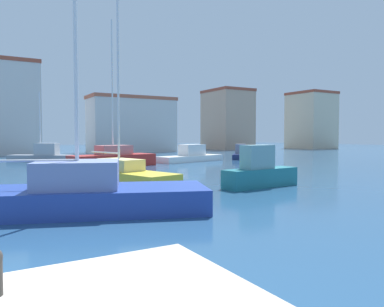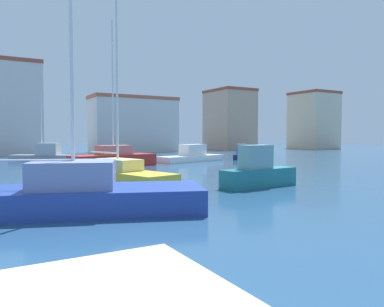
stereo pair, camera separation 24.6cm
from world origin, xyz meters
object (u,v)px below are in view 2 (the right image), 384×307
sailboat_yellow_far_right (118,173)px  sailboat_grey_outer_mooring (44,155)px  motorboat_teal_distant_north (258,172)px  sailboat_blue_behind_lamppost (74,194)px  motorboat_white_far_left (192,156)px  sailboat_red_distant_east (114,158)px  motorboat_navy_inner_mooring (242,154)px

sailboat_yellow_far_right → sailboat_grey_outer_mooring: size_ratio=1.67×
sailboat_grey_outer_mooring → motorboat_teal_distant_north: size_ratio=1.56×
sailboat_grey_outer_mooring → sailboat_blue_behind_lamppost: (-2.76, -26.17, -0.02)m
sailboat_grey_outer_mooring → motorboat_teal_distant_north: sailboat_grey_outer_mooring is taller
motorboat_white_far_left → sailboat_red_distant_east: bearing=-166.7°
sailboat_red_distant_east → motorboat_teal_distant_north: bearing=-81.2°
sailboat_yellow_far_right → sailboat_blue_behind_lamppost: sailboat_blue_behind_lamppost is taller
sailboat_blue_behind_lamppost → motorboat_teal_distant_north: bearing=10.5°
sailboat_blue_behind_lamppost → sailboat_red_distant_east: bearing=68.2°
motorboat_white_far_left → motorboat_navy_inner_mooring: 6.79m
sailboat_yellow_far_right → motorboat_teal_distant_north: bearing=-42.9°
sailboat_red_distant_east → sailboat_blue_behind_lamppost: (-6.75, -16.89, -0.06)m
motorboat_teal_distant_north → sailboat_grey_outer_mooring: bearing=104.5°
motorboat_teal_distant_north → sailboat_yellow_far_right: bearing=137.1°
sailboat_grey_outer_mooring → sailboat_red_distant_east: bearing=-66.7°
sailboat_grey_outer_mooring → motorboat_white_far_left: size_ratio=0.87×
sailboat_yellow_far_right → motorboat_navy_inner_mooring: (18.19, 13.07, 0.00)m
sailboat_grey_outer_mooring → sailboat_red_distant_east: size_ratio=0.57×
sailboat_red_distant_east → sailboat_grey_outer_mooring: bearing=113.3°
motorboat_teal_distant_north → sailboat_blue_behind_lamppost: sailboat_blue_behind_lamppost is taller
sailboat_grey_outer_mooring → motorboat_white_far_left: 14.39m
sailboat_grey_outer_mooring → sailboat_yellow_far_right: bearing=-87.2°
sailboat_grey_outer_mooring → motorboat_white_far_left: bearing=-30.5°
sailboat_grey_outer_mooring → motorboat_white_far_left: sailboat_grey_outer_mooring is taller
sailboat_grey_outer_mooring → sailboat_blue_behind_lamppost: sailboat_blue_behind_lamppost is taller
sailboat_red_distant_east → motorboat_navy_inner_mooring: bearing=10.7°
sailboat_yellow_far_right → motorboat_navy_inner_mooring: size_ratio=2.47×
motorboat_teal_distant_north → motorboat_navy_inner_mooring: (12.81, 18.05, -0.21)m
motorboat_white_far_left → sailboat_blue_behind_lamppost: 24.21m
motorboat_teal_distant_north → motorboat_navy_inner_mooring: bearing=54.6°
motorboat_teal_distant_north → sailboat_blue_behind_lamppost: size_ratio=0.35×
sailboat_yellow_far_right → motorboat_teal_distant_north: size_ratio=2.62×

